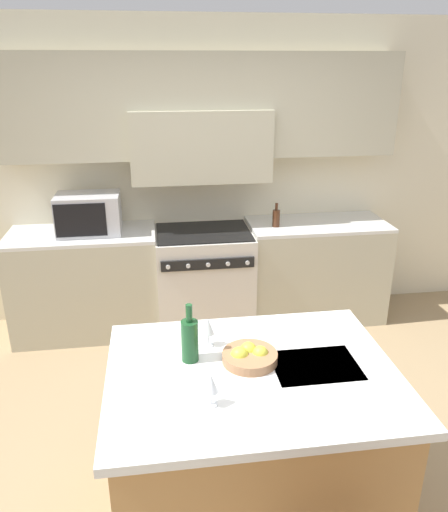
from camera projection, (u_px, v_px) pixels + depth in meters
ground_plane at (237, 468)px, 3.05m from camera, size 10.00×10.00×0.00m
back_cabinetry at (199, 150)px, 4.42m from camera, size 10.00×0.46×2.70m
back_counter at (204, 276)px, 4.59m from camera, size 3.38×0.62×0.95m
range_stove at (204, 279)px, 4.58m from camera, size 0.85×0.70×0.92m
microwave at (89, 214)px, 4.23m from camera, size 0.53×0.37×0.34m
kitchen_island at (251, 442)px, 2.62m from camera, size 1.43×1.10×0.90m
wine_bottle at (190, 339)px, 2.50m from camera, size 0.09×0.09×0.31m
wine_glass_near at (211, 384)px, 2.17m from camera, size 0.07×0.07×0.16m
wine_glass_far at (208, 327)px, 2.64m from camera, size 0.07×0.07×0.16m
fruit_bowl at (249, 356)px, 2.53m from camera, size 0.28×0.28×0.09m
oil_bottle_on_counter at (276, 218)px, 4.42m from camera, size 0.07×0.07×0.21m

